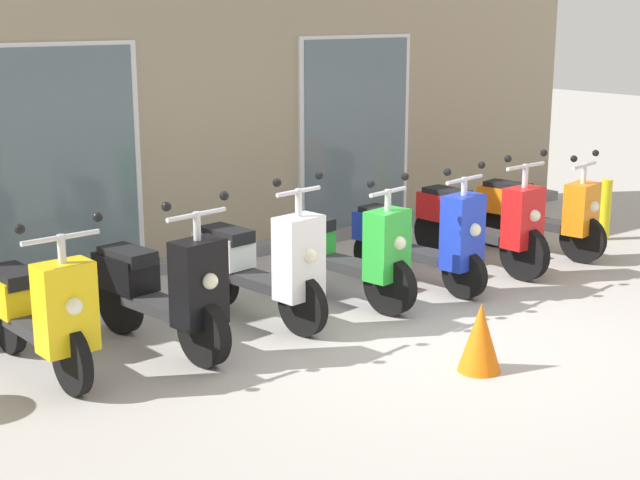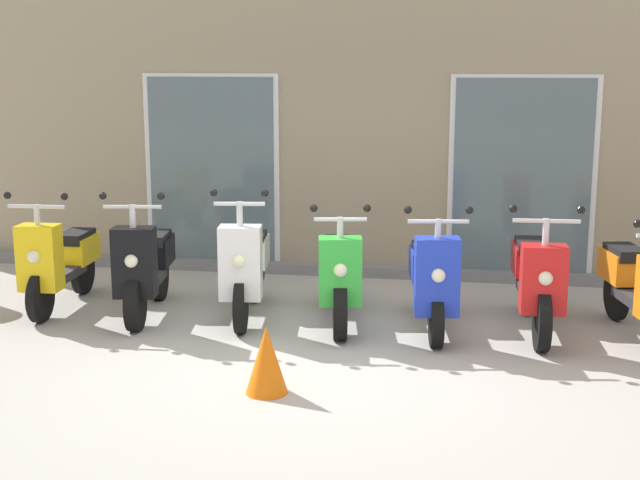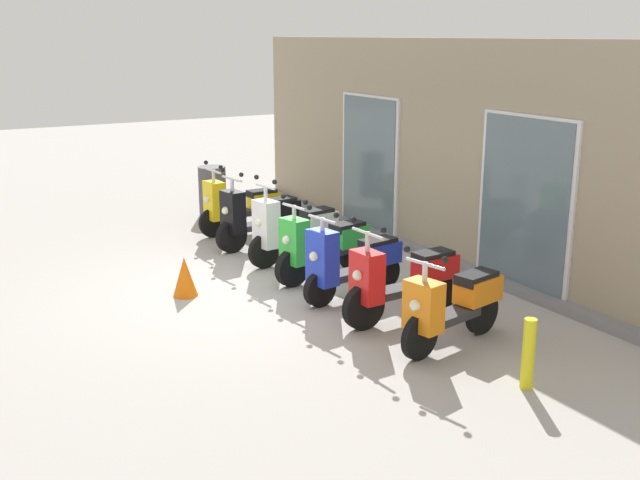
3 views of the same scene
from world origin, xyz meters
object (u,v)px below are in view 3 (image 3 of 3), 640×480
Objects in this scene: scooter_red at (402,280)px; scooter_green at (323,246)px; trash_bin at (212,191)px; scooter_orange at (453,304)px; scooter_yellow at (240,205)px; scooter_black at (258,217)px; scooter_white at (293,228)px; scooter_blue at (351,261)px; traffic_cone at (185,277)px; curb_bollard at (528,354)px.

scooter_green is at bearing -179.48° from scooter_red.
scooter_orange is at bearing -1.02° from trash_bin.
scooter_black reaches higher than scooter_yellow.
scooter_black is 1.03× the size of scooter_orange.
scooter_white is at bearing -179.91° from scooter_orange.
scooter_blue reaches higher than traffic_cone.
scooter_yellow is 0.92× the size of scooter_red.
scooter_white is at bearing 4.81° from scooter_black.
curb_bollard is (4.75, -0.02, -0.16)m from scooter_white.
scooter_white is 2.27× the size of curb_bollard.
scooter_black is 2.75m from scooter_blue.
scooter_blue is 0.91× the size of scooter_red.
scooter_black is 3.04× the size of traffic_cone.
scooter_black is 5.74m from curb_bollard.
scooter_white is at bearing -0.57° from scooter_yellow.
scooter_blue reaches higher than curb_bollard.
curb_bollard is at bearing -1.36° from scooter_orange.
scooter_red is 6.09m from trash_bin.
scooter_green is 1.81m from scooter_red.
curb_bollard is 0.77× the size of trash_bin.
scooter_orange is (4.60, 0.09, -0.00)m from scooter_black.
scooter_black is 1.74× the size of trash_bin.
scooter_red is at bearing 179.71° from scooter_orange.
curb_bollard is at bearing -0.23° from scooter_green.
scooter_green reaches higher than scooter_orange.
curb_bollard is at bearing 1.59° from scooter_blue.
scooter_yellow is 2.22× the size of curb_bollard.
scooter_red is at bearing 7.01° from scooter_blue.
scooter_black is 0.99m from scooter_white.
scooter_blue is (3.69, -0.12, -0.00)m from scooter_yellow.
scooter_red is 2.06m from curb_bollard.
scooter_green is at bearing -0.52° from scooter_yellow.
scooter_white is (1.93, -0.02, 0.02)m from scooter_yellow.
scooter_blue is at bearing -2.62° from trash_bin.
scooter_yellow is 0.98× the size of scooter_white.
scooter_green is at bearing 179.77° from curb_bollard.
traffic_cone is at bearing -26.82° from trash_bin.
scooter_blue is at bearing 57.84° from traffic_cone.
scooter_white is 3.61m from scooter_orange.
scooter_white is 4.76m from curb_bollard.
scooter_white is 2.70m from scooter_red.
scooter_yellow reaches higher than trash_bin.
scooter_orange is 3.55m from traffic_cone.
trash_bin is (-7.00, 0.13, -0.03)m from scooter_orange.
scooter_orange is at bearing 178.64° from curb_bollard.
scooter_yellow is at bearing 179.86° from scooter_orange.
scooter_red is at bearing -1.13° from trash_bin.
scooter_black is at bearing -175.19° from scooter_white.
scooter_red reaches higher than scooter_yellow.
scooter_black reaches higher than scooter_red.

